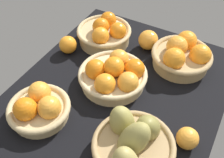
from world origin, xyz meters
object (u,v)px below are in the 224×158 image
basket_far_left (39,108)px  loose_orange_back_gap (187,138)px  loose_orange_front_gap (148,40)px  basket_center (114,75)px  loose_orange_side_gap (68,45)px  basket_near_right (182,55)px  basket_near_left_pears (133,144)px  basket_far_right (105,33)px

basket_far_left → loose_orange_back_gap: 47.79cm
loose_orange_front_gap → basket_center: bearing=174.3°
loose_orange_side_gap → basket_near_right: bearing=-70.8°
basket_far_left → loose_orange_side_gap: bearing=19.1°
basket_near_left_pears → loose_orange_front_gap: 50.34cm
basket_far_right → basket_center: bearing=-142.5°
basket_far_left → basket_near_left_pears: bearing=-86.3°
basket_far_left → basket_near_left_pears: basket_near_left_pears is taller
basket_far_left → basket_far_right: 44.73cm
loose_orange_back_gap → loose_orange_side_gap: (18.86, 56.98, 0.23)cm
basket_far_left → basket_near_left_pears: size_ratio=0.82×
basket_near_left_pears → loose_orange_front_gap: bearing=18.5°
basket_far_right → loose_orange_back_gap: (-32.03, -46.96, -1.35)cm
loose_orange_back_gap → basket_near_right: bearing=21.5°
basket_center → loose_orange_front_gap: 25.29cm
loose_orange_side_gap → basket_far_right: bearing=-37.3°
loose_orange_side_gap → basket_far_left: bearing=-160.9°
basket_near_left_pears → loose_orange_back_gap: bearing=-51.2°
basket_far_left → basket_near_right: (46.74, -32.66, 0.92)cm
basket_far_left → loose_orange_side_gap: (31.56, 10.91, -0.33)cm
basket_near_right → basket_near_left_pears: bearing=-179.6°
loose_orange_front_gap → loose_orange_back_gap: 47.22cm
basket_far_right → basket_near_right: bearing=-86.6°
basket_near_left_pears → basket_near_right: size_ratio=1.08×
basket_near_right → loose_orange_back_gap: 36.62cm
basket_far_left → basket_near_right: size_ratio=0.88×
loose_orange_front_gap → loose_orange_back_gap: size_ratio=1.21×
loose_orange_side_gap → basket_near_left_pears: bearing=-123.8°
basket_near_right → loose_orange_back_gap: bearing=-158.5°
basket_near_left_pears → loose_orange_front_gap: (47.72, 15.99, -0.92)cm
basket_far_left → basket_far_right: bearing=1.1°
basket_near_right → loose_orange_side_gap: size_ratio=3.22×
loose_orange_back_gap → loose_orange_side_gap: bearing=71.7°
basket_center → basket_near_right: size_ratio=1.08×
basket_near_right → basket_far_right: size_ratio=1.02×
loose_orange_front_gap → basket_far_left: bearing=161.2°
basket_center → basket_far_right: 25.22cm
loose_orange_back_gap → basket_near_left_pears: bearing=128.8°
basket_near_left_pears → loose_orange_back_gap: (10.54, -13.11, -1.64)cm
basket_center → loose_orange_front_gap: (25.16, -2.51, -0.34)cm
basket_center → loose_orange_back_gap: 33.83cm
basket_near_right → loose_orange_side_gap: basket_near_right is taller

